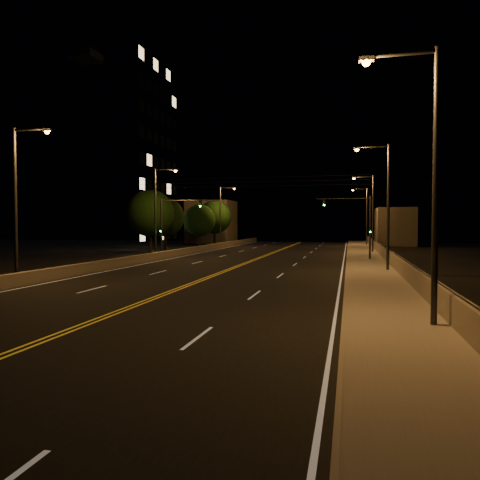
% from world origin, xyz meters
% --- Properties ---
extents(ground, '(160.00, 160.00, 0.00)m').
position_xyz_m(ground, '(0.00, 0.00, 0.00)').
color(ground, black).
rests_on(ground, ground).
extents(road, '(18.00, 120.00, 0.02)m').
position_xyz_m(road, '(0.00, 20.00, 0.01)').
color(road, black).
rests_on(road, ground).
extents(sidewalk, '(3.60, 120.00, 0.30)m').
position_xyz_m(sidewalk, '(10.80, 20.00, 0.15)').
color(sidewalk, gray).
rests_on(sidewalk, ground).
extents(curb, '(0.14, 120.00, 0.15)m').
position_xyz_m(curb, '(8.93, 20.00, 0.07)').
color(curb, gray).
rests_on(curb, ground).
extents(parapet_wall, '(0.30, 120.00, 1.00)m').
position_xyz_m(parapet_wall, '(12.45, 20.00, 0.80)').
color(parapet_wall, gray).
rests_on(parapet_wall, sidewalk).
extents(jersey_barrier, '(0.45, 120.00, 0.79)m').
position_xyz_m(jersey_barrier, '(-9.27, 20.00, 0.39)').
color(jersey_barrier, gray).
rests_on(jersey_barrier, ground).
extents(distant_building_right, '(6.00, 10.00, 6.21)m').
position_xyz_m(distant_building_right, '(16.50, 69.71, 3.11)').
color(distant_building_right, slate).
rests_on(distant_building_right, ground).
extents(distant_building_left, '(8.00, 8.00, 7.85)m').
position_xyz_m(distant_building_left, '(-16.00, 71.67, 3.93)').
color(distant_building_left, slate).
rests_on(distant_building_left, ground).
extents(parapet_rail, '(0.06, 120.00, 0.06)m').
position_xyz_m(parapet_rail, '(12.45, 20.00, 1.33)').
color(parapet_rail, black).
rests_on(parapet_rail, parapet_wall).
extents(lane_markings, '(17.32, 116.00, 0.00)m').
position_xyz_m(lane_markings, '(0.00, 19.93, 0.02)').
color(lane_markings, silver).
rests_on(lane_markings, road).
extents(streetlight_0, '(2.55, 0.28, 9.24)m').
position_xyz_m(streetlight_0, '(11.52, 3.80, 5.33)').
color(streetlight_0, '#2D2D33').
rests_on(streetlight_0, ground).
extents(streetlight_1, '(2.55, 0.28, 9.24)m').
position_xyz_m(streetlight_1, '(11.52, 22.49, 5.33)').
color(streetlight_1, '#2D2D33').
rests_on(streetlight_1, ground).
extents(streetlight_2, '(2.55, 0.28, 9.24)m').
position_xyz_m(streetlight_2, '(11.52, 44.41, 5.33)').
color(streetlight_2, '#2D2D33').
rests_on(streetlight_2, ground).
extents(streetlight_3, '(2.55, 0.28, 9.24)m').
position_xyz_m(streetlight_3, '(11.52, 64.08, 5.33)').
color(streetlight_3, '#2D2D33').
rests_on(streetlight_3, ground).
extents(streetlight_4, '(2.55, 0.28, 9.24)m').
position_xyz_m(streetlight_4, '(-9.92, 11.64, 5.33)').
color(streetlight_4, '#2D2D33').
rests_on(streetlight_4, ground).
extents(streetlight_5, '(2.55, 0.28, 9.24)m').
position_xyz_m(streetlight_5, '(-9.92, 32.20, 5.33)').
color(streetlight_5, '#2D2D33').
rests_on(streetlight_5, ground).
extents(streetlight_6, '(2.55, 0.28, 9.24)m').
position_xyz_m(streetlight_6, '(-9.92, 56.88, 5.33)').
color(streetlight_6, '#2D2D33').
rests_on(streetlight_6, ground).
extents(traffic_signal_right, '(5.11, 0.31, 6.16)m').
position_xyz_m(traffic_signal_right, '(10.00, 32.78, 3.89)').
color(traffic_signal_right, '#2D2D33').
rests_on(traffic_signal_right, ground).
extents(traffic_signal_left, '(5.11, 0.31, 6.16)m').
position_xyz_m(traffic_signal_left, '(-8.80, 32.78, 3.89)').
color(traffic_signal_left, '#2D2D33').
rests_on(traffic_signal_left, ground).
extents(overhead_wires, '(22.00, 0.03, 0.83)m').
position_xyz_m(overhead_wires, '(0.00, 29.50, 7.40)').
color(overhead_wires, black).
extents(building_tower, '(24.00, 15.00, 29.62)m').
position_xyz_m(building_tower, '(-30.19, 52.28, 14.24)').
color(building_tower, slate).
rests_on(building_tower, ground).
extents(tree_0, '(5.66, 5.66, 7.67)m').
position_xyz_m(tree_0, '(-14.17, 39.85, 4.83)').
color(tree_0, black).
rests_on(tree_0, ground).
extents(tree_1, '(5.25, 5.25, 7.11)m').
position_xyz_m(tree_1, '(-15.29, 47.15, 4.48)').
color(tree_1, black).
rests_on(tree_1, ground).
extents(tree_2, '(4.80, 4.80, 6.50)m').
position_xyz_m(tree_2, '(-12.83, 54.69, 4.09)').
color(tree_2, black).
rests_on(tree_2, ground).
extents(tree_3, '(5.45, 5.45, 7.39)m').
position_xyz_m(tree_3, '(-12.20, 60.58, 4.65)').
color(tree_3, black).
rests_on(tree_3, ground).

